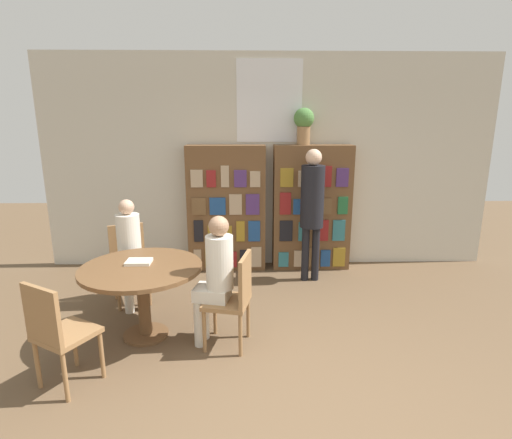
{
  "coord_description": "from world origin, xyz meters",
  "views": [
    {
      "loc": [
        -0.31,
        -2.35,
        2.09
      ],
      "look_at": [
        -0.22,
        1.84,
        1.05
      ],
      "focal_mm": 28.0,
      "sensor_mm": 36.0,
      "label": 1
    }
  ],
  "objects_px": {
    "bookshelf_right": "(312,208)",
    "seated_reader_right": "(215,273)",
    "chair_far_side": "(235,295)",
    "seated_reader_left": "(130,247)",
    "flower_vase": "(304,123)",
    "librarian_standing": "(312,202)",
    "bookshelf_left": "(227,208)",
    "chair_left_side": "(129,259)",
    "reading_table": "(142,279)",
    "chair_near_camera": "(57,330)"
  },
  "relations": [
    {
      "from": "seated_reader_right",
      "to": "bookshelf_right",
      "type": "bearing_deg",
      "value": -18.35
    },
    {
      "from": "seated_reader_right",
      "to": "chair_far_side",
      "type": "bearing_deg",
      "value": -90.0
    },
    {
      "from": "chair_left_side",
      "to": "chair_far_side",
      "type": "xyz_separation_m",
      "value": [
        1.27,
        -1.03,
        0.0
      ]
    },
    {
      "from": "flower_vase",
      "to": "chair_near_camera",
      "type": "relative_size",
      "value": 0.54
    },
    {
      "from": "reading_table",
      "to": "seated_reader_right",
      "type": "distance_m",
      "value": 0.74
    },
    {
      "from": "flower_vase",
      "to": "reading_table",
      "type": "xyz_separation_m",
      "value": [
        -1.79,
        -1.92,
        -1.45
      ]
    },
    {
      "from": "flower_vase",
      "to": "chair_left_side",
      "type": "height_order",
      "value": "flower_vase"
    },
    {
      "from": "flower_vase",
      "to": "librarian_standing",
      "type": "distance_m",
      "value": 1.11
    },
    {
      "from": "reading_table",
      "to": "bookshelf_left",
      "type": "bearing_deg",
      "value": 69.11
    },
    {
      "from": "chair_near_camera",
      "to": "chair_left_side",
      "type": "height_order",
      "value": "same"
    },
    {
      "from": "seated_reader_right",
      "to": "librarian_standing",
      "type": "bearing_deg",
      "value": -23.92
    },
    {
      "from": "reading_table",
      "to": "chair_near_camera",
      "type": "xyz_separation_m",
      "value": [
        -0.46,
        -0.79,
        -0.1
      ]
    },
    {
      "from": "librarian_standing",
      "to": "seated_reader_left",
      "type": "bearing_deg",
      "value": -161.17
    },
    {
      "from": "bookshelf_right",
      "to": "seated_reader_right",
      "type": "height_order",
      "value": "bookshelf_right"
    },
    {
      "from": "chair_near_camera",
      "to": "chair_far_side",
      "type": "xyz_separation_m",
      "value": [
        1.36,
        0.6,
        0.0
      ]
    },
    {
      "from": "bookshelf_right",
      "to": "chair_left_side",
      "type": "xyz_separation_m",
      "value": [
        -2.31,
        -1.07,
        -0.37
      ]
    },
    {
      "from": "bookshelf_left",
      "to": "seated_reader_right",
      "type": "bearing_deg",
      "value": -90.26
    },
    {
      "from": "bookshelf_left",
      "to": "librarian_standing",
      "type": "relative_size",
      "value": 1.01
    },
    {
      "from": "bookshelf_left",
      "to": "chair_left_side",
      "type": "distance_m",
      "value": 1.58
    },
    {
      "from": "bookshelf_left",
      "to": "seated_reader_right",
      "type": "distance_m",
      "value": 2.07
    },
    {
      "from": "bookshelf_right",
      "to": "chair_far_side",
      "type": "bearing_deg",
      "value": -116.31
    },
    {
      "from": "bookshelf_right",
      "to": "chair_left_side",
      "type": "distance_m",
      "value": 2.57
    },
    {
      "from": "bookshelf_left",
      "to": "librarian_standing",
      "type": "height_order",
      "value": "bookshelf_left"
    },
    {
      "from": "reading_table",
      "to": "chair_far_side",
      "type": "distance_m",
      "value": 0.92
    },
    {
      "from": "bookshelf_right",
      "to": "chair_left_side",
      "type": "relative_size",
      "value": 1.94
    },
    {
      "from": "seated_reader_right",
      "to": "bookshelf_left",
      "type": "bearing_deg",
      "value": 11.91
    },
    {
      "from": "seated_reader_left",
      "to": "librarian_standing",
      "type": "bearing_deg",
      "value": 175.0
    },
    {
      "from": "chair_far_side",
      "to": "librarian_standing",
      "type": "distance_m",
      "value": 1.95
    },
    {
      "from": "seated_reader_right",
      "to": "librarian_standing",
      "type": "distance_m",
      "value": 1.97
    },
    {
      "from": "seated_reader_right",
      "to": "chair_near_camera",
      "type": "bearing_deg",
      "value": 130.57
    },
    {
      "from": "flower_vase",
      "to": "chair_far_side",
      "type": "relative_size",
      "value": 0.54
    },
    {
      "from": "flower_vase",
      "to": "seated_reader_left",
      "type": "relative_size",
      "value": 0.4
    },
    {
      "from": "chair_near_camera",
      "to": "chair_left_side",
      "type": "relative_size",
      "value": 1.0
    },
    {
      "from": "flower_vase",
      "to": "chair_left_side",
      "type": "bearing_deg",
      "value": -153.57
    },
    {
      "from": "chair_far_side",
      "to": "seated_reader_left",
      "type": "distance_m",
      "value": 1.49
    },
    {
      "from": "chair_far_side",
      "to": "librarian_standing",
      "type": "xyz_separation_m",
      "value": [
        0.96,
        1.6,
        0.56
      ]
    },
    {
      "from": "chair_far_side",
      "to": "reading_table",
      "type": "bearing_deg",
      "value": 90.0
    },
    {
      "from": "flower_vase",
      "to": "chair_far_side",
      "type": "distance_m",
      "value": 2.77
    },
    {
      "from": "chair_left_side",
      "to": "chair_far_side",
      "type": "height_order",
      "value": "same"
    },
    {
      "from": "chair_far_side",
      "to": "seated_reader_left",
      "type": "xyz_separation_m",
      "value": [
        -1.19,
        0.87,
        0.2
      ]
    },
    {
      "from": "seated_reader_left",
      "to": "bookshelf_left",
      "type": "bearing_deg",
      "value": -153.52
    },
    {
      "from": "bookshelf_right",
      "to": "flower_vase",
      "type": "height_order",
      "value": "flower_vase"
    },
    {
      "from": "chair_near_camera",
      "to": "seated_reader_right",
      "type": "height_order",
      "value": "seated_reader_right"
    },
    {
      "from": "seated_reader_right",
      "to": "librarian_standing",
      "type": "xyz_separation_m",
      "value": [
        1.14,
        1.56,
        0.35
      ]
    },
    {
      "from": "bookshelf_left",
      "to": "chair_far_side",
      "type": "height_order",
      "value": "bookshelf_left"
    },
    {
      "from": "reading_table",
      "to": "seated_reader_left",
      "type": "relative_size",
      "value": 0.93
    },
    {
      "from": "chair_near_camera",
      "to": "seated_reader_right",
      "type": "xyz_separation_m",
      "value": [
        1.18,
        0.64,
        0.21
      ]
    },
    {
      "from": "flower_vase",
      "to": "bookshelf_right",
      "type": "bearing_deg",
      "value": -1.9
    },
    {
      "from": "reading_table",
      "to": "librarian_standing",
      "type": "distance_m",
      "value": 2.38
    },
    {
      "from": "chair_far_side",
      "to": "seated_reader_left",
      "type": "relative_size",
      "value": 0.73
    }
  ]
}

